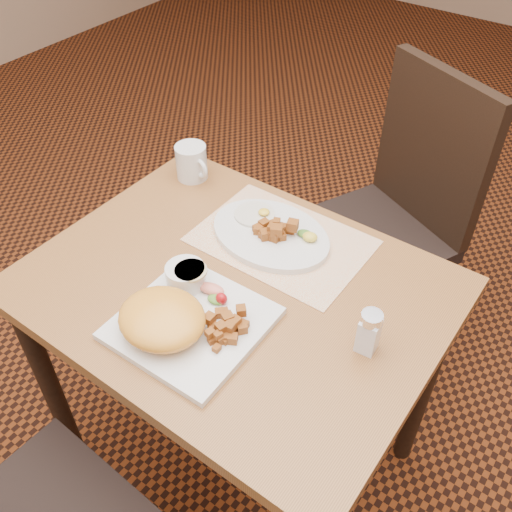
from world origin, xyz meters
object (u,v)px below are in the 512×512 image
object	(u,v)px
chair_far	(394,209)
salt_shaker	(369,331)
plate_oval	(271,234)
coffee_mug	(192,162)
table	(236,317)
plate_square	(192,323)

from	to	relation	value
chair_far	salt_shaker	distance (m)	0.79
chair_far	plate_oval	distance (m)	0.59
plate_oval	coffee_mug	distance (m)	0.33
table	plate_oval	xyz separation A→B (m)	(-0.03, 0.17, 0.12)
salt_shaker	plate_oval	bearing A→B (deg)	154.68
chair_far	plate_square	size ratio (longest dim) A/B	3.46
chair_far	plate_square	xyz separation A→B (m)	(-0.07, -0.86, 0.22)
table	plate_oval	distance (m)	0.21
table	coffee_mug	size ratio (longest dim) A/B	7.90
plate_oval	salt_shaker	size ratio (longest dim) A/B	3.05
table	plate_oval	size ratio (longest dim) A/B	2.96
coffee_mug	plate_oval	bearing A→B (deg)	-14.80
coffee_mug	salt_shaker	bearing A→B (deg)	-20.44
salt_shaker	chair_far	bearing A→B (deg)	109.24
plate_square	coffee_mug	distance (m)	0.54
table	plate_square	distance (m)	0.19
plate_square	plate_oval	size ratio (longest dim) A/B	0.92
plate_square	salt_shaker	bearing A→B (deg)	26.76
salt_shaker	coffee_mug	distance (m)	0.71
chair_far	plate_oval	bearing A→B (deg)	104.32
plate_oval	plate_square	bearing A→B (deg)	-84.89
plate_square	table	bearing A→B (deg)	91.45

